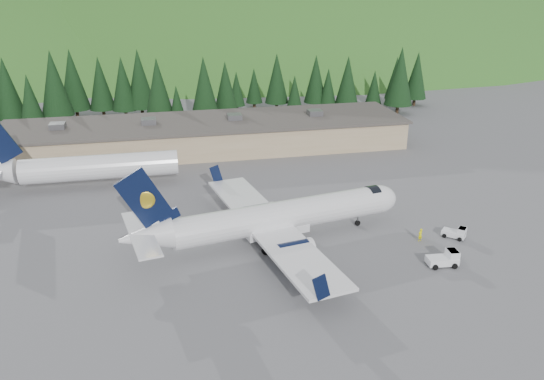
{
  "coord_description": "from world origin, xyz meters",
  "views": [
    {
      "loc": [
        -12.99,
        -54.21,
        28.67
      ],
      "look_at": [
        0.0,
        6.0,
        4.0
      ],
      "focal_mm": 35.0,
      "sensor_mm": 36.0,
      "label": 1
    }
  ],
  "objects_px": {
    "baggage_tug_a": "(445,259)",
    "baggage_tug_b": "(456,233)",
    "airliner": "(275,218)",
    "second_airliner": "(80,168)",
    "ramp_worker": "(420,235)",
    "terminal_building": "(207,135)"
  },
  "relations": [
    {
      "from": "baggage_tug_a",
      "to": "terminal_building",
      "type": "distance_m",
      "value": 51.72
    },
    {
      "from": "airliner",
      "to": "terminal_building",
      "type": "distance_m",
      "value": 38.39
    },
    {
      "from": "terminal_building",
      "to": "ramp_worker",
      "type": "xyz_separation_m",
      "value": [
        20.68,
        -41.62,
        -1.82
      ]
    },
    {
      "from": "airliner",
      "to": "baggage_tug_b",
      "type": "distance_m",
      "value": 21.63
    },
    {
      "from": "second_airliner",
      "to": "terminal_building",
      "type": "xyz_separation_m",
      "value": [
        19.91,
        16.0,
        -0.7
      ]
    },
    {
      "from": "baggage_tug_b",
      "to": "ramp_worker",
      "type": "xyz_separation_m",
      "value": [
        -4.56,
        0.12,
        0.16
      ]
    },
    {
      "from": "airliner",
      "to": "second_airliner",
      "type": "relative_size",
      "value": 1.23
    },
    {
      "from": "second_airliner",
      "to": "baggage_tug_a",
      "type": "relative_size",
      "value": 8.16
    },
    {
      "from": "baggage_tug_b",
      "to": "second_airliner",
      "type": "bearing_deg",
      "value": -166.07
    },
    {
      "from": "baggage_tug_a",
      "to": "baggage_tug_b",
      "type": "xyz_separation_m",
      "value": [
        4.58,
        5.64,
        -0.14
      ]
    },
    {
      "from": "airliner",
      "to": "baggage_tug_b",
      "type": "bearing_deg",
      "value": -19.99
    },
    {
      "from": "baggage_tug_b",
      "to": "ramp_worker",
      "type": "height_order",
      "value": "ramp_worker"
    },
    {
      "from": "second_airliner",
      "to": "terminal_building",
      "type": "height_order",
      "value": "second_airliner"
    },
    {
      "from": "airliner",
      "to": "second_airliner",
      "type": "xyz_separation_m",
      "value": [
        -23.95,
        22.18,
        0.33
      ]
    },
    {
      "from": "terminal_building",
      "to": "ramp_worker",
      "type": "height_order",
      "value": "terminal_building"
    },
    {
      "from": "terminal_building",
      "to": "baggage_tug_a",
      "type": "bearing_deg",
      "value": -66.45
    },
    {
      "from": "second_airliner",
      "to": "baggage_tug_b",
      "type": "bearing_deg",
      "value": -29.69
    },
    {
      "from": "terminal_building",
      "to": "ramp_worker",
      "type": "bearing_deg",
      "value": -63.58
    },
    {
      "from": "baggage_tug_a",
      "to": "ramp_worker",
      "type": "height_order",
      "value": "baggage_tug_a"
    },
    {
      "from": "second_airliner",
      "to": "baggage_tug_b",
      "type": "height_order",
      "value": "second_airliner"
    },
    {
      "from": "baggage_tug_b",
      "to": "ramp_worker",
      "type": "distance_m",
      "value": 4.56
    },
    {
      "from": "baggage_tug_b",
      "to": "ramp_worker",
      "type": "relative_size",
      "value": 1.79
    }
  ]
}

